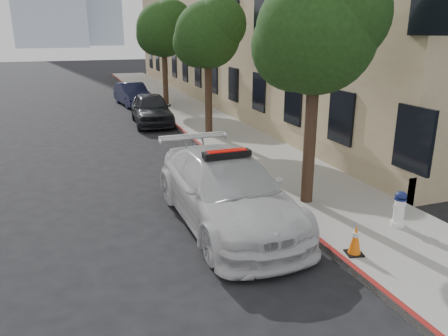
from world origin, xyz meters
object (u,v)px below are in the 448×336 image
at_px(parked_car_mid, 151,109).
at_px(fire_hydrant, 399,209).
at_px(parked_car_far, 133,94).
at_px(traffic_cone, 355,240).
at_px(police_car, 227,190).

distance_m(parked_car_mid, fire_hydrant, 13.93).
relative_size(parked_car_far, traffic_cone, 6.58).
height_order(parked_car_mid, fire_hydrant, parked_car_mid).
relative_size(parked_car_far, fire_hydrant, 4.96).
height_order(police_car, traffic_cone, police_car).
height_order(fire_hydrant, traffic_cone, fire_hydrant).
height_order(parked_car_far, fire_hydrant, parked_car_far).
bearing_deg(parked_car_far, parked_car_mid, -96.71).
height_order(police_car, parked_car_mid, police_car).
bearing_deg(fire_hydrant, police_car, 144.11).
xyz_separation_m(police_car, traffic_cone, (1.71, -2.53, -0.35)).
distance_m(police_car, fire_hydrant, 3.85).
distance_m(fire_hydrant, traffic_cone, 1.86).
xyz_separation_m(police_car, parked_car_far, (0.56, 17.73, -0.14)).
relative_size(police_car, parked_car_mid, 1.30).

